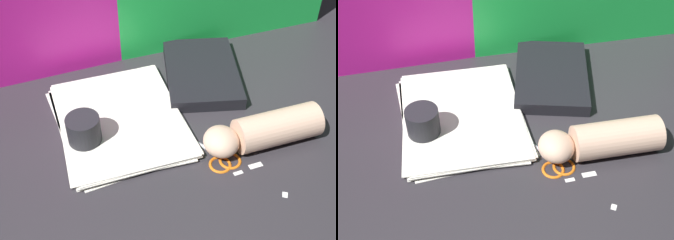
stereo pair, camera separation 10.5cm
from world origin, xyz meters
The scene contains 9 objects.
ground_plane centered at (0.00, 0.00, 0.00)m, with size 6.00×6.00×0.00m, color #2D2B30.
paper_stack centered at (-0.09, 0.09, 0.01)m, with size 0.31×0.38×0.02m.
book_closed centered at (0.16, 0.19, 0.02)m, with size 0.26×0.32×0.03m.
scissors centered at (0.09, -0.10, 0.00)m, with size 0.10×0.14×0.01m.
hand_forearm centered at (0.20, -0.09, 0.04)m, with size 0.28×0.09×0.08m.
paper_scrap_near centered at (0.15, -0.14, 0.00)m, with size 0.03×0.01×0.00m.
paper_scrap_mid centered at (0.17, -0.24, 0.00)m, with size 0.02×0.02×0.00m.
paper_scrap_far centered at (0.11, -0.15, 0.00)m, with size 0.02×0.01×0.00m.
mug centered at (-0.19, 0.05, 0.04)m, with size 0.08×0.08×0.08m.
Camera 1 is at (-0.27, -0.72, 0.78)m, focal length 50.00 mm.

